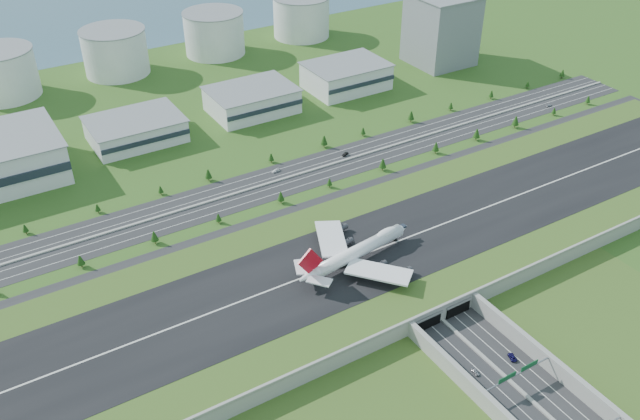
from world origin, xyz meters
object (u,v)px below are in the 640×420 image
office_tower (441,30)px  boeing_747 (357,252)px  car_0 (476,372)px  car_2 (512,357)px  car_7 (276,171)px  car_5 (345,154)px  car_6 (549,105)px  fuel_tank_a (2,74)px

office_tower → boeing_747: 292.54m
car_0 → car_2: bearing=2.9°
boeing_747 → car_7: 109.85m
office_tower → boeing_747: office_tower is taller
boeing_747 → car_5: 120.82m
office_tower → car_5: size_ratio=10.75×
car_0 → car_5: car_5 is taller
car_0 → car_2: car_2 is taller
office_tower → car_7: office_tower is taller
car_6 → car_0: bearing=121.2°
fuel_tank_a → car_5: fuel_tank_a is taller
car_6 → car_5: bearing=79.1°
fuel_tank_a → car_6: 401.84m
boeing_747 → car_2: 85.30m
boeing_747 → car_6: boeing_747 is taller
car_0 → car_5: size_ratio=0.83×
car_0 → car_2: size_ratio=0.80×
car_0 → car_6: car_0 is taller
office_tower → fuel_tank_a: office_tower is taller
office_tower → car_7: (-201.56, -89.61, -26.61)m
boeing_747 → office_tower: bearing=34.5°
office_tower → car_6: size_ratio=11.25×
fuel_tank_a → car_6: fuel_tank_a is taller
office_tower → car_0: office_tower is taller
car_2 → car_6: (202.74, 168.59, -0.06)m
car_5 → boeing_747: bearing=-52.6°
office_tower → fuel_tank_a: bearing=160.2°
car_2 → car_7: car_7 is taller
fuel_tank_a → car_2: size_ratio=9.40×
car_0 → car_5: 190.08m
office_tower → car_6: office_tower is taller
car_2 → car_6: 263.67m
boeing_747 → car_6: (227.85, 88.15, -13.32)m
office_tower → car_5: 182.52m
car_5 → fuel_tank_a: bearing=-163.5°
office_tower → car_6: 113.59m
boeing_747 → car_7: bearing=74.8°
fuel_tank_a → boeing_747: bearing=-71.5°
car_0 → car_5: bearing=81.6°
office_tower → car_0: size_ratio=13.00×
boeing_747 → car_5: (61.22, 103.33, -13.15)m
car_5 → car_6: bearing=62.9°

